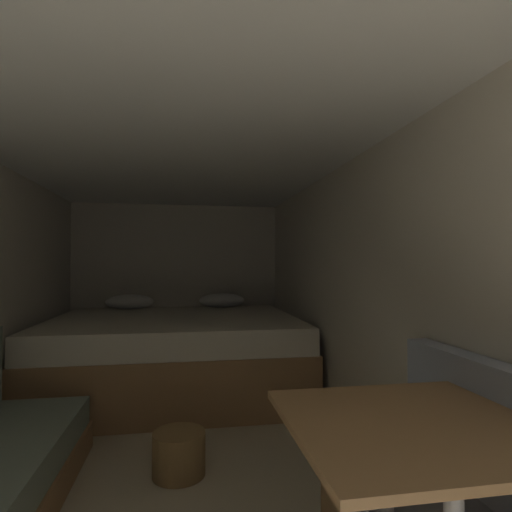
# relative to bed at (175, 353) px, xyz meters

# --- Properties ---
(ground_plane) EXTENTS (7.34, 7.34, 0.00)m
(ground_plane) POSITION_rel_bed_xyz_m (0.00, -1.64, -0.37)
(ground_plane) COLOR beige
(wall_back) EXTENTS (2.59, 0.05, 1.99)m
(wall_back) POSITION_rel_bed_xyz_m (0.00, 1.05, 0.62)
(wall_back) COLOR beige
(wall_back) RESTS_ON ground
(wall_right) EXTENTS (0.05, 5.34, 1.99)m
(wall_right) POSITION_rel_bed_xyz_m (1.27, -1.64, 0.62)
(wall_right) COLOR beige
(wall_right) RESTS_ON ground
(ceiling_slab) EXTENTS (2.59, 5.34, 0.05)m
(ceiling_slab) POSITION_rel_bed_xyz_m (0.00, -1.64, 1.64)
(ceiling_slab) COLOR white
(ceiling_slab) RESTS_ON wall_left
(bed) EXTENTS (2.37, 1.98, 0.90)m
(bed) POSITION_rel_bed_xyz_m (0.00, 0.00, 0.00)
(bed) COLOR #9E7247
(bed) RESTS_ON ground
(dinette_table) EXTENTS (0.75, 0.72, 0.78)m
(dinette_table) POSITION_rel_bed_xyz_m (0.77, -3.04, 0.32)
(dinette_table) COLOR #9E7247
(dinette_table) RESTS_ON ground
(wicker_basket) EXTENTS (0.31, 0.31, 0.25)m
(wicker_basket) POSITION_rel_bed_xyz_m (0.06, -1.66, -0.24)
(wicker_basket) COLOR olive
(wicker_basket) RESTS_ON ground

